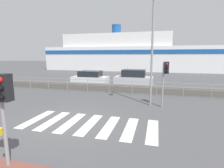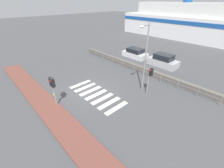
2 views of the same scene
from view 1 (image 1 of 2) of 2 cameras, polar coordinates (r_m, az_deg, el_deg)
ground_plane at (r=8.29m, az=-13.23°, el=-12.09°), size 160.00×160.00×0.00m
crosswalk at (r=7.93m, az=-7.33°, el=-12.89°), size 5.85×2.40×0.01m
seawall at (r=14.86m, az=-0.04°, el=-1.18°), size 20.64×0.55×0.57m
harbor_fence at (r=13.96m, az=-0.95°, el=-0.12°), size 18.61×0.04×1.06m
traffic_light_near at (r=5.15m, az=-32.50°, el=-3.37°), size 0.58×0.41×2.55m
traffic_light_far at (r=10.40m, az=17.00°, el=3.13°), size 0.34×0.32×2.64m
streetlamp at (r=10.32m, az=13.04°, el=13.74°), size 0.32×1.22×6.18m
ferry_boat at (r=35.55m, az=7.21°, el=9.36°), size 37.98×6.06×9.04m
parked_car_white at (r=19.09m, az=-7.07°, el=1.96°), size 3.85×1.87×1.35m
parked_car_silver at (r=17.89m, az=7.11°, el=1.79°), size 3.84×1.83×1.58m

